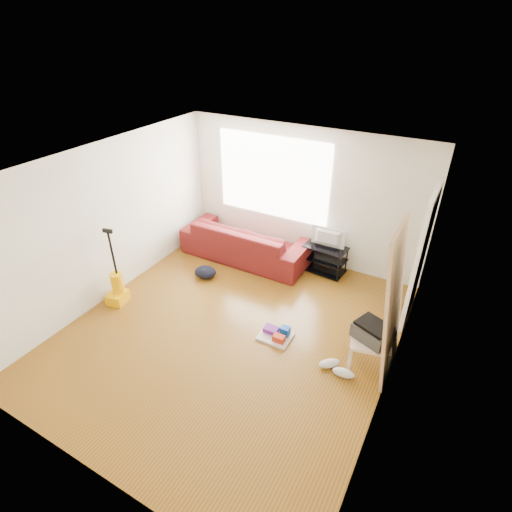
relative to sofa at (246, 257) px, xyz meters
The scene contains 13 objects.
room 2.39m from the sofa, 62.27° to the right, with size 4.51×5.01×2.51m.
sofa is the anchor object (origin of this frame).
tv_stand 1.55m from the sofa, 10.19° to the left, with size 0.78×0.49×0.51m.
tv 1.67m from the sofa, 10.19° to the left, with size 0.61×0.08×0.35m, color black.
side_table 3.25m from the sofa, 28.97° to the right, with size 0.62×0.62×0.42m.
printer 3.27m from the sofa, 28.97° to the right, with size 0.56×0.50×0.24m.
bucket 0.19m from the sofa, 62.98° to the right, with size 0.29×0.29×0.29m, color #1138B4.
toilet_paper 0.28m from the sofa, 75.56° to the right, with size 0.11×0.11×0.10m, color white.
cleaning_tray 2.31m from the sofa, 48.59° to the right, with size 0.47×0.38×0.17m.
backpack 1.00m from the sofa, 106.51° to the right, with size 0.39×0.31×0.21m, color black.
sneakers 3.18m from the sofa, 37.61° to the right, with size 0.53×0.29×0.12m.
vacuum 2.49m from the sofa, 116.97° to the right, with size 0.33×0.36×1.31m.
door_panel 3.40m from the sofa, 27.80° to the right, with size 0.04×0.84×2.10m, color tan.
Camera 1 is at (2.52, -3.76, 4.06)m, focal length 28.00 mm.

